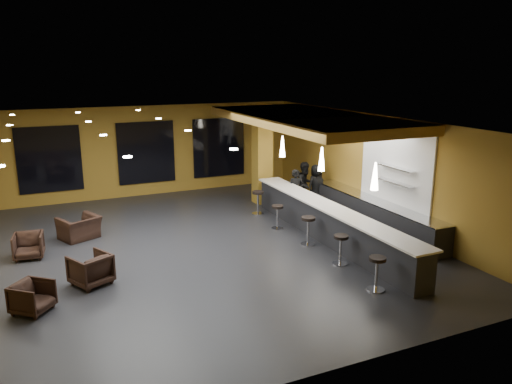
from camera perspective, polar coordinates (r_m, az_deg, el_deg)
name	(u,v)px	position (r m, az deg, el deg)	size (l,w,h in m)	color
floor	(199,249)	(14.30, -6.54, -6.53)	(12.00, 13.00, 0.10)	black
ceiling	(195,122)	(13.44, -6.98, 7.95)	(12.00, 13.00, 0.10)	black
wall_back	(146,151)	(19.98, -12.50, 4.61)	(12.00, 0.10, 3.50)	olive
wall_front	(324,279)	(8.08, 7.79, -9.79)	(12.00, 0.10, 3.50)	olive
wall_right	(377,169)	(16.56, 13.63, 2.55)	(0.10, 13.00, 3.50)	olive
wood_soffit	(307,119)	(15.99, 5.87, 8.32)	(3.60, 8.00, 0.28)	#B28134
window_left	(49,159)	(19.49, -22.54, 3.45)	(2.20, 0.06, 2.40)	black
window_center	(146,153)	(19.89, -12.43, 4.42)	(2.20, 0.06, 2.40)	black
window_right	(219,147)	(20.70, -4.26, 5.10)	(2.20, 0.06, 2.40)	black
tile_backsplash	(395,167)	(15.69, 15.64, 2.71)	(0.06, 3.20, 2.40)	white
bar_counter	(329,224)	(14.73, 8.29, -3.68)	(0.60, 8.00, 1.00)	black
bar_top	(329,207)	(14.58, 8.37, -1.72)	(0.78, 8.10, 0.05)	white
prep_counter	(374,214)	(16.26, 13.31, -2.45)	(0.70, 6.00, 0.86)	black
prep_top	(375,200)	(16.13, 13.40, -0.90)	(0.72, 6.00, 0.03)	silver
wall_shelf_lower	(395,182)	(15.54, 15.61, 1.09)	(0.30, 1.50, 0.03)	silver
wall_shelf_upper	(396,167)	(15.45, 15.72, 2.72)	(0.30, 1.50, 0.03)	silver
column	(262,156)	(18.35, 0.71, 4.09)	(0.60, 0.60, 3.50)	olive
pendant_0	(375,176)	(12.68, 13.44, 1.76)	(0.20, 0.20, 0.70)	white
pendant_1	(322,159)	(14.69, 7.51, 3.74)	(0.20, 0.20, 0.70)	white
pendant_2	(282,147)	(16.83, 3.03, 5.21)	(0.20, 0.20, 0.70)	white
staff_a	(296,191)	(17.33, 4.59, 0.10)	(0.56, 0.37, 1.53)	black
staff_b	(305,184)	(18.08, 5.65, 0.86)	(0.80, 0.62, 1.64)	black
staff_c	(316,185)	(18.25, 6.87, 0.77)	(0.75, 0.49, 1.53)	black
armchair_a	(32,297)	(11.60, -24.19, -10.91)	(0.70, 0.72, 0.66)	black
armchair_b	(91,269)	(12.44, -18.38, -8.37)	(0.81, 0.83, 0.76)	black
armchair_c	(29,246)	(14.67, -24.56, -5.61)	(0.73, 0.76, 0.69)	black
armchair_d	(79,228)	(15.68, -19.53, -3.87)	(1.05, 0.92, 0.68)	black
bar_stool_0	(377,269)	(11.79, 13.65, -8.57)	(0.41, 0.41, 0.81)	silver
bar_stool_1	(341,246)	(13.08, 9.66, -6.08)	(0.40, 0.40, 0.79)	silver
bar_stool_2	(308,227)	(14.32, 5.98, -4.01)	(0.42, 0.42, 0.83)	silver
bar_stool_3	(278,214)	(15.64, 2.47, -2.52)	(0.38, 0.38, 0.76)	silver
bar_stool_4	(258,199)	(17.15, 0.21, -0.86)	(0.41, 0.41, 0.81)	silver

